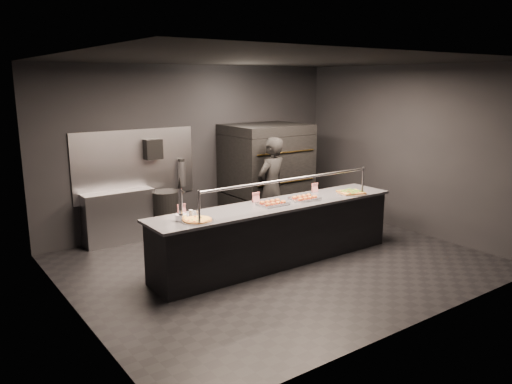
{
  "coord_description": "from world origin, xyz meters",
  "views": [
    {
      "loc": [
        -4.47,
        -5.68,
        2.71
      ],
      "look_at": [
        -0.26,
        0.2,
        1.1
      ],
      "focal_mm": 35.0,
      "sensor_mm": 36.0,
      "label": 1
    }
  ],
  "objects_px": {
    "square_pizza": "(351,192)",
    "prep_shelf": "(119,217)",
    "pizza_oven": "(266,174)",
    "towel_dispenser": "(153,149)",
    "round_pizza": "(197,220)",
    "trash_bin": "(166,214)",
    "service_counter": "(277,233)",
    "worker": "(271,188)",
    "slider_tray_b": "(305,198)",
    "beer_tap": "(181,208)",
    "fire_extinguisher": "(182,173)",
    "slider_tray_a": "(273,203)"
  },
  "relations": [
    {
      "from": "round_pizza",
      "to": "slider_tray_b",
      "type": "bearing_deg",
      "value": 2.96
    },
    {
      "from": "service_counter",
      "to": "prep_shelf",
      "type": "height_order",
      "value": "service_counter"
    },
    {
      "from": "service_counter",
      "to": "fire_extinguisher",
      "type": "xyz_separation_m",
      "value": [
        -0.35,
        2.4,
        0.6
      ]
    },
    {
      "from": "slider_tray_a",
      "to": "worker",
      "type": "relative_size",
      "value": 0.24
    },
    {
      "from": "round_pizza",
      "to": "trash_bin",
      "type": "relative_size",
      "value": 0.53
    },
    {
      "from": "trash_bin",
      "to": "round_pizza",
      "type": "bearing_deg",
      "value": -105.44
    },
    {
      "from": "slider_tray_b",
      "to": "square_pizza",
      "type": "bearing_deg",
      "value": -7.1
    },
    {
      "from": "service_counter",
      "to": "beer_tap",
      "type": "xyz_separation_m",
      "value": [
        -1.6,
        0.02,
        0.62
      ]
    },
    {
      "from": "round_pizza",
      "to": "service_counter",
      "type": "bearing_deg",
      "value": 5.46
    },
    {
      "from": "prep_shelf",
      "to": "slider_tray_a",
      "type": "height_order",
      "value": "slider_tray_a"
    },
    {
      "from": "prep_shelf",
      "to": "square_pizza",
      "type": "height_order",
      "value": "square_pizza"
    },
    {
      "from": "prep_shelf",
      "to": "towel_dispenser",
      "type": "height_order",
      "value": "towel_dispenser"
    },
    {
      "from": "pizza_oven",
      "to": "service_counter",
      "type": "bearing_deg",
      "value": -122.27
    },
    {
      "from": "round_pizza",
      "to": "square_pizza",
      "type": "relative_size",
      "value": 0.92
    },
    {
      "from": "slider_tray_b",
      "to": "trash_bin",
      "type": "relative_size",
      "value": 0.61
    },
    {
      "from": "slider_tray_b",
      "to": "slider_tray_a",
      "type": "bearing_deg",
      "value": 177.31
    },
    {
      "from": "towel_dispenser",
      "to": "round_pizza",
      "type": "bearing_deg",
      "value": -102.05
    },
    {
      "from": "round_pizza",
      "to": "slider_tray_a",
      "type": "relative_size",
      "value": 1.03
    },
    {
      "from": "fire_extinguisher",
      "to": "round_pizza",
      "type": "xyz_separation_m",
      "value": [
        -1.09,
        -2.54,
        -0.12
      ]
    },
    {
      "from": "pizza_oven",
      "to": "slider_tray_a",
      "type": "height_order",
      "value": "pizza_oven"
    },
    {
      "from": "fire_extinguisher",
      "to": "trash_bin",
      "type": "xyz_separation_m",
      "value": [
        -0.45,
        -0.24,
        -0.65
      ]
    },
    {
      "from": "round_pizza",
      "to": "prep_shelf",
      "type": "bearing_deg",
      "value": 93.73
    },
    {
      "from": "slider_tray_b",
      "to": "fire_extinguisher",
      "type": "bearing_deg",
      "value": 109.22
    },
    {
      "from": "beer_tap",
      "to": "slider_tray_b",
      "type": "height_order",
      "value": "beer_tap"
    },
    {
      "from": "pizza_oven",
      "to": "trash_bin",
      "type": "xyz_separation_m",
      "value": [
        -2.0,
        0.26,
        -0.55
      ]
    },
    {
      "from": "pizza_oven",
      "to": "towel_dispenser",
      "type": "xyz_separation_m",
      "value": [
        -2.1,
        0.49,
        0.58
      ]
    },
    {
      "from": "round_pizza",
      "to": "slider_tray_b",
      "type": "xyz_separation_m",
      "value": [
        1.94,
        0.1,
        0.01
      ]
    },
    {
      "from": "service_counter",
      "to": "pizza_oven",
      "type": "relative_size",
      "value": 2.15
    },
    {
      "from": "square_pizza",
      "to": "towel_dispenser",
      "type": "bearing_deg",
      "value": 132.16
    },
    {
      "from": "slider_tray_b",
      "to": "square_pizza",
      "type": "xyz_separation_m",
      "value": [
        0.9,
        -0.11,
        -0.01
      ]
    },
    {
      "from": "towel_dispenser",
      "to": "worker",
      "type": "distance_m",
      "value": 2.18
    },
    {
      "from": "slider_tray_b",
      "to": "square_pizza",
      "type": "relative_size",
      "value": 1.06
    },
    {
      "from": "square_pizza",
      "to": "prep_shelf",
      "type": "bearing_deg",
      "value": 140.53
    },
    {
      "from": "trash_bin",
      "to": "worker",
      "type": "relative_size",
      "value": 0.47
    },
    {
      "from": "pizza_oven",
      "to": "slider_tray_a",
      "type": "bearing_deg",
      "value": -124.25
    },
    {
      "from": "slider_tray_b",
      "to": "worker",
      "type": "distance_m",
      "value": 1.13
    },
    {
      "from": "pizza_oven",
      "to": "round_pizza",
      "type": "height_order",
      "value": "pizza_oven"
    },
    {
      "from": "round_pizza",
      "to": "trash_bin",
      "type": "bearing_deg",
      "value": 74.56
    },
    {
      "from": "service_counter",
      "to": "worker",
      "type": "xyz_separation_m",
      "value": [
        0.7,
        1.07,
        0.42
      ]
    },
    {
      "from": "prep_shelf",
      "to": "square_pizza",
      "type": "distance_m",
      "value": 3.92
    },
    {
      "from": "towel_dispenser",
      "to": "trash_bin",
      "type": "height_order",
      "value": "towel_dispenser"
    },
    {
      "from": "prep_shelf",
      "to": "round_pizza",
      "type": "distance_m",
      "value": 2.51
    },
    {
      "from": "beer_tap",
      "to": "slider_tray_a",
      "type": "height_order",
      "value": "beer_tap"
    },
    {
      "from": "service_counter",
      "to": "beer_tap",
      "type": "height_order",
      "value": "beer_tap"
    },
    {
      "from": "trash_bin",
      "to": "service_counter",
      "type": "bearing_deg",
      "value": -69.6
    },
    {
      "from": "beer_tap",
      "to": "trash_bin",
      "type": "height_order",
      "value": "beer_tap"
    },
    {
      "from": "beer_tap",
      "to": "round_pizza",
      "type": "distance_m",
      "value": 0.27
    },
    {
      "from": "service_counter",
      "to": "trash_bin",
      "type": "height_order",
      "value": "service_counter"
    },
    {
      "from": "service_counter",
      "to": "worker",
      "type": "bearing_deg",
      "value": 56.91
    },
    {
      "from": "pizza_oven",
      "to": "beer_tap",
      "type": "xyz_separation_m",
      "value": [
        -2.8,
        -1.88,
        0.12
      ]
    }
  ]
}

